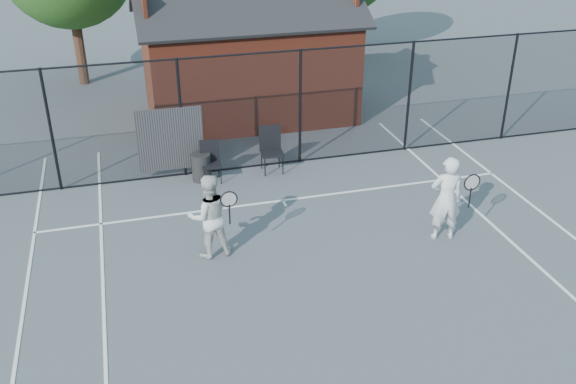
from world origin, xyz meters
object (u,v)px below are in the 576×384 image
object	(u,v)px
player_front	(446,198)
player_back	(209,216)
waste_bin	(201,167)
chair_right	(272,151)
clubhouse	(247,62)
chair_left	(211,163)

from	to	relation	value
player_front	player_back	xyz separation A→B (m)	(-4.78, 0.65, -0.05)
waste_bin	chair_right	bearing A→B (deg)	0.00
clubhouse	player_front	distance (m)	8.81
player_back	chair_left	xyz separation A→B (m)	(0.57, 3.29, -0.38)
player_back	chair_right	world-z (taller)	player_back
player_front	player_back	distance (m)	4.82
chair_left	waste_bin	world-z (taller)	chair_left
player_back	waste_bin	world-z (taller)	player_back
clubhouse	player_front	size ratio (longest dim) A/B	3.53
player_back	waste_bin	bearing A→B (deg)	84.38
clubhouse	chair_left	bearing A→B (deg)	-112.88
chair_left	waste_bin	xyz separation A→B (m)	(-0.23, 0.14, -0.15)
player_front	player_back	world-z (taller)	player_front
player_front	player_back	size ratio (longest dim) A/B	1.05
player_back	chair_right	size ratio (longest dim) A/B	1.53
chair_left	chair_right	distance (m)	1.57
clubhouse	chair_left	distance (m)	5.05
chair_left	chair_right	bearing A→B (deg)	7.22
player_front	chair_right	world-z (taller)	player_front
waste_bin	clubhouse	bearing A→B (deg)	64.04
chair_right	clubhouse	bearing A→B (deg)	88.06
player_front	waste_bin	world-z (taller)	player_front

